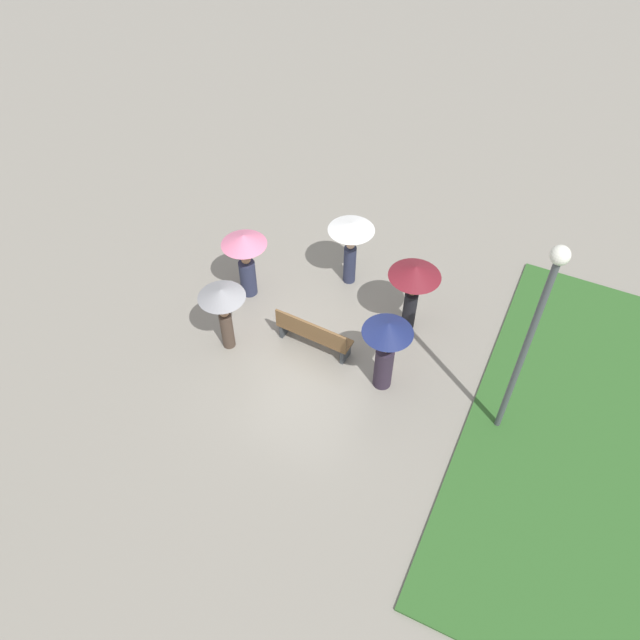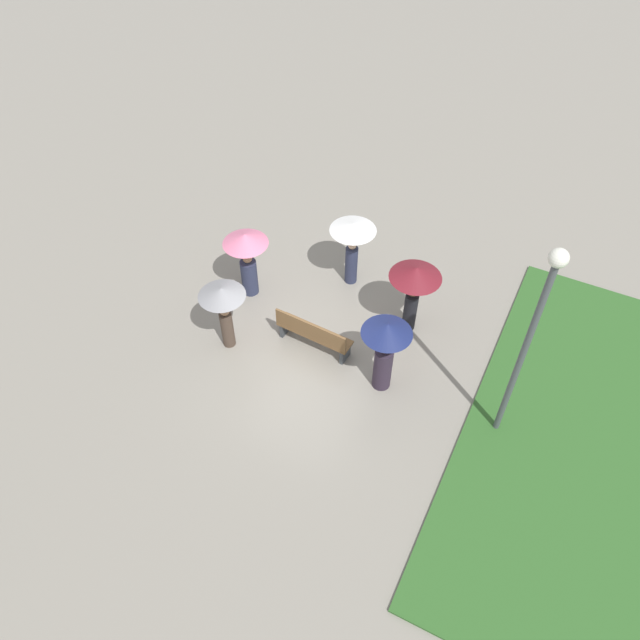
# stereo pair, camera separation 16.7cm
# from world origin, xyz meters

# --- Properties ---
(ground_plane) EXTENTS (90.00, 90.00, 0.00)m
(ground_plane) POSITION_xyz_m (0.00, 0.00, 0.00)
(ground_plane) COLOR gray
(park_bench) EXTENTS (1.79, 0.53, 0.90)m
(park_bench) POSITION_xyz_m (-0.12, -0.26, 0.47)
(park_bench) COLOR brown
(park_bench) RESTS_ON ground_plane
(lamp_post) EXTENTS (0.32, 0.32, 4.78)m
(lamp_post) POSITION_xyz_m (-4.43, -0.02, 3.04)
(lamp_post) COLOR #474C51
(lamp_post) RESTS_ON ground_plane
(crowd_person_maroon) EXTENTS (1.16, 1.16, 1.86)m
(crowd_person_maroon) POSITION_xyz_m (-1.81, -1.83, 1.46)
(crowd_person_maroon) COLOR black
(crowd_person_maroon) RESTS_ON ground_plane
(crowd_person_white) EXTENTS (1.11, 1.11, 1.80)m
(crowd_person_white) POSITION_xyz_m (0.05, -2.66, 1.34)
(crowd_person_white) COLOR #282D47
(crowd_person_white) RESTS_ON ground_plane
(crowd_person_grey) EXTENTS (1.02, 1.02, 1.75)m
(crowd_person_grey) POSITION_xyz_m (1.64, 0.49, 1.34)
(crowd_person_grey) COLOR #47382D
(crowd_person_grey) RESTS_ON ground_plane
(crowd_person_navy) EXTENTS (1.04, 1.04, 1.91)m
(crowd_person_navy) POSITION_xyz_m (-1.90, -0.00, 1.31)
(crowd_person_navy) COLOR #2D2333
(crowd_person_navy) RESTS_ON ground_plane
(crowd_person_pink) EXTENTS (1.07, 1.07, 1.80)m
(crowd_person_pink) POSITION_xyz_m (2.09, -1.19, 1.27)
(crowd_person_pink) COLOR #282D47
(crowd_person_pink) RESTS_ON ground_plane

